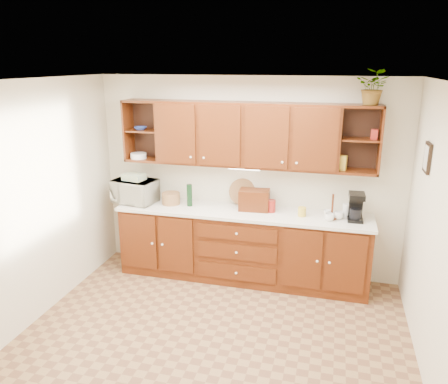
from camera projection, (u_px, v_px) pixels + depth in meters
The scene contains 26 objects.
floor at pixel (211, 342), 4.48m from camera, with size 4.00×4.00×0.00m, color olive.
ceiling at pixel (209, 81), 3.74m from camera, with size 4.00×4.00×0.00m, color white.
back_wall at pixel (248, 177), 5.73m from camera, with size 4.00×4.00×0.00m, color beige.
left_wall at pixel (28, 206), 4.59m from camera, with size 3.50×3.50×0.00m, color beige.
right_wall at pixel (441, 245), 3.63m from camera, with size 3.50×3.50×0.00m, color beige.
base_cabinets at pixel (242, 246), 5.70m from camera, with size 3.20×0.60×0.90m, color #371606.
countertop at pixel (242, 212), 5.55m from camera, with size 3.24×0.64×0.04m, color white.
upper_cabinets at pixel (246, 134), 5.41m from camera, with size 3.20×0.33×0.80m.
undercabinet_light at pixel (244, 169), 5.49m from camera, with size 0.40×0.05×0.03m, color white.
framed_picture at pixel (427, 158), 4.31m from camera, with size 0.03×0.24×0.30m, color black.
wicker_basket at pixel (171, 198), 5.80m from camera, with size 0.24×0.24×0.15m, color brown.
microwave at pixel (135, 191), 5.85m from camera, with size 0.56×0.38×0.31m, color beige.
towel_stack at pixel (134, 177), 5.79m from camera, with size 0.27×0.20×0.08m, color #EBCF6E.
wine_bottle at pixel (189, 195), 5.70m from camera, with size 0.07×0.07×0.29m, color black.
woven_tray at pixel (242, 204), 5.79m from camera, with size 0.35×0.35×0.02m, color brown.
bread_box at pixel (254, 200), 5.55m from camera, with size 0.38×0.24×0.27m, color #371606.
mug_tree at pixel (332, 215), 5.25m from camera, with size 0.27×0.28×0.31m.
canister_red at pixel (271, 206), 5.49m from camera, with size 0.11×0.11×0.15m, color maroon.
canister_white at pixel (346, 211), 5.29m from camera, with size 0.08×0.08×0.17m, color white.
canister_yellow at pixel (302, 212), 5.34m from camera, with size 0.10×0.10×0.11m, color gold.
coffee_maker at pixel (356, 207), 5.18m from camera, with size 0.19×0.24×0.34m.
bowl_stack at pixel (141, 128), 5.73m from camera, with size 0.17×0.17×0.04m, color navy.
plate_stack at pixel (139, 156), 5.82m from camera, with size 0.21×0.21×0.07m, color white.
pantry_box_yellow at pixel (342, 163), 5.18m from camera, with size 0.10×0.08×0.18m, color gold.
pantry_box_red at pixel (375, 134), 5.02m from camera, with size 0.08×0.07×0.12m, color maroon.
potted_plant at pixel (374, 87), 4.84m from camera, with size 0.36×0.31×0.40m, color #999999.
Camera 1 is at (1.09, -3.70, 2.76)m, focal length 35.00 mm.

